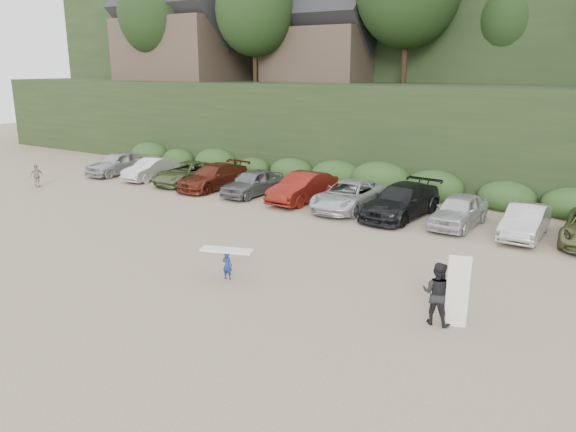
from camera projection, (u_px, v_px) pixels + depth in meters
The scene contains 6 objects.
ground at pixel (271, 275), 19.92m from camera, with size 120.00×120.00×0.00m, color tan.
hillside_backdrop at pixel (519, 15), 46.09m from camera, with size 90.00×41.50×28.00m.
parked_cars at pixel (341, 194), 29.16m from camera, with size 34.28×5.95×1.63m.
distant_walker at pixel (36, 176), 34.15m from camera, with size 0.83×0.35×1.42m, color #9D9A85.
child_surfer at pixel (227, 259), 19.33m from camera, with size 1.88×1.07×1.09m.
adult_surfer at pixel (439, 293), 15.89m from camera, with size 1.36×0.72×2.18m.
Camera 1 is at (10.83, -15.27, 7.16)m, focal length 35.00 mm.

